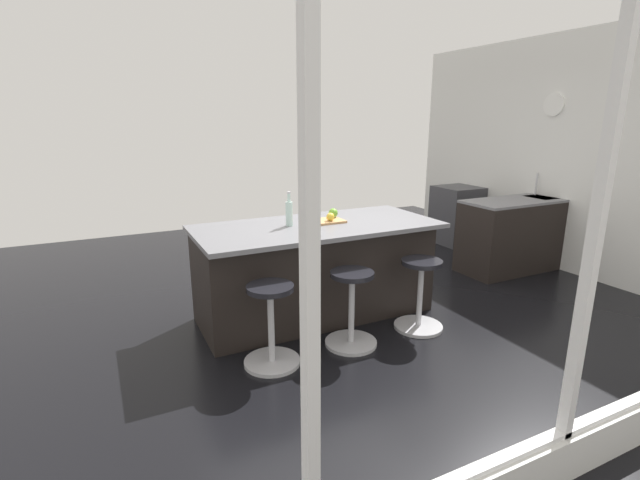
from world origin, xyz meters
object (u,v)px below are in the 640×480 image
Objects in this scene: stool_near_camera at (271,328)px; apple_yellow at (330,217)px; stool_middle at (351,311)px; cutting_board at (324,221)px; apple_red at (314,217)px; oven_range at (457,215)px; stool_by_window at (420,297)px; kitchen_island at (315,269)px; water_bottle at (289,213)px; apple_green at (333,213)px.

apple_yellow is (-0.84, -0.64, 0.66)m from stool_near_camera.
stool_middle is 0.93m from cutting_board.
stool_near_camera is 1.19m from apple_red.
oven_range is at bearing -145.18° from stool_middle.
kitchen_island is at bearing -44.15° from stool_by_window.
stool_near_camera is at bearing 57.09° from water_bottle.
cutting_board is (2.99, 1.45, 0.49)m from oven_range.
cutting_board is 4.73× the size of apple_yellow.
stool_by_window is 1.00× the size of stool_near_camera.
stool_by_window is at bearing 144.03° from water_bottle.
stool_middle is at bearing 90.00° from kitchen_island.
water_bottle is at bearing -0.41° from apple_red.
water_bottle is (3.34, 1.44, 0.60)m from oven_range.
cutting_board is at bearing 178.57° from water_bottle.
water_bottle reaches higher than oven_range.
kitchen_island is 0.51m from apple_red.
stool_middle is 1.00× the size of stool_near_camera.
water_bottle is (0.97, -0.70, 0.73)m from stool_by_window.
apple_green reaches higher than stool_by_window.
stool_near_camera is at bearing 37.33° from apple_yellow.
apple_yellow reaches higher than oven_range.
cutting_board is 0.12m from apple_red.
kitchen_island is 3.45× the size of stool_by_window.
oven_range is 1.33× the size of stool_by_window.
stool_by_window is 2.08× the size of water_bottle.
cutting_board is 4.07× the size of apple_green.
kitchen_island is 3.45× the size of stool_near_camera.
oven_range is at bearing -154.24° from apple_green.
apple_red reaches higher than stool_middle.
cutting_board is (-0.09, -0.00, 0.46)m from kitchen_island.
oven_range is 3.35m from apple_yellow.
apple_red is 0.25m from water_bottle.
stool_near_camera is 7.35× the size of apple_green.
kitchen_island is 31.64× the size of apple_red.
kitchen_island is at bearing 18.38° from apple_green.
stool_near_camera is (1.42, 0.00, 0.00)m from stool_by_window.
kitchen_island is 1.00m from stool_by_window.
cutting_board is at bearing -178.05° from kitchen_island.
apple_yellow is (-0.13, 0.05, 0.51)m from kitchen_island.
apple_yellow is 0.15m from apple_green.
apple_red is 0.80× the size of apple_green.
apple_yellow reaches higher than cutting_board.
apple_green is 0.49m from water_bottle.
apple_green reaches higher than oven_range.
oven_range is 1.33× the size of stool_middle.
apple_yellow is 0.86× the size of apple_green.
stool_middle is 8.54× the size of apple_yellow.
kitchen_island is 29.49× the size of apple_yellow.
stool_near_camera is 1.25m from apple_yellow.
apple_green reaches higher than cutting_board.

